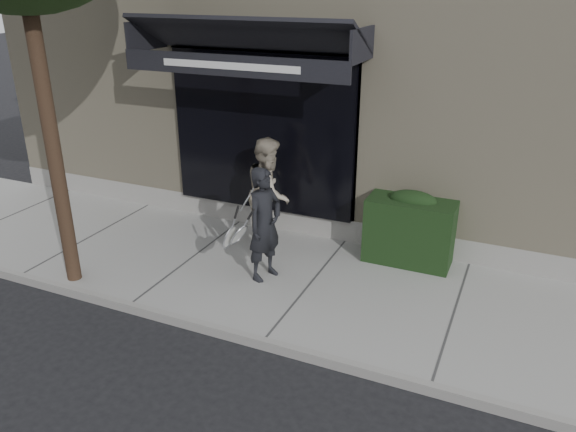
% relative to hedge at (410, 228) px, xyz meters
% --- Properties ---
extents(ground, '(80.00, 80.00, 0.00)m').
position_rel_hedge_xyz_m(ground, '(-1.10, -1.25, -0.66)').
color(ground, black).
rests_on(ground, ground).
extents(sidewalk, '(20.00, 3.00, 0.12)m').
position_rel_hedge_xyz_m(sidewalk, '(-1.10, -1.25, -0.60)').
color(sidewalk, '#989793').
rests_on(sidewalk, ground).
extents(curb, '(20.00, 0.10, 0.14)m').
position_rel_hedge_xyz_m(curb, '(-1.10, -2.80, -0.59)').
color(curb, gray).
rests_on(curb, ground).
extents(building_facade, '(14.30, 8.04, 5.64)m').
position_rel_hedge_xyz_m(building_facade, '(-1.11, 3.71, 2.08)').
color(building_facade, '#BAAE8E').
rests_on(building_facade, ground).
extents(hedge, '(1.30, 0.70, 1.14)m').
position_rel_hedge_xyz_m(hedge, '(0.00, 0.00, 0.00)').
color(hedge, black).
rests_on(hedge, sidewalk).
extents(pedestrian_front, '(0.74, 0.87, 1.66)m').
position_rel_hedge_xyz_m(pedestrian_front, '(-1.78, -1.38, 0.29)').
color(pedestrian_front, black).
rests_on(pedestrian_front, sidewalk).
extents(pedestrian_back, '(0.92, 1.04, 1.78)m').
position_rel_hedge_xyz_m(pedestrian_back, '(-2.21, -0.34, 0.35)').
color(pedestrian_back, '#B1A38D').
rests_on(pedestrian_back, sidewalk).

